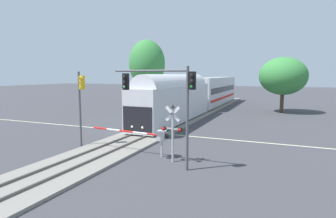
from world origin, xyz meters
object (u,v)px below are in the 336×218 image
Objects in this scene: traffic_signal_near_right at (165,92)px; oak_far_right at (283,76)px; oak_behind_train at (147,64)px; commuter_train at (199,93)px; traffic_signal_median at (81,97)px; crossing_signal_mast at (172,127)px; crossing_gate_near at (152,135)px.

oak_far_right is (5.81, 28.59, 0.70)m from traffic_signal_near_right.
commuter_train is at bearing -18.37° from oak_behind_train.
traffic_signal_near_right is 0.75× the size of oak_far_right.
crossing_signal_mast is at bearing -5.41° from traffic_signal_median.
oak_far_right is 20.99m from oak_behind_train.
commuter_train is 6.55× the size of traffic_signal_near_right.
traffic_signal_median is at bearing -116.66° from oak_far_right.
crossing_gate_near is 6.34m from traffic_signal_median.
oak_behind_train reaches higher than crossing_gate_near.
commuter_train is 6.48× the size of crossing_gate_near.
oak_behind_train is (-20.85, -1.44, 1.98)m from oak_far_right.
traffic_signal_near_right reaches higher than crossing_gate_near.
traffic_signal_median is (-5.88, -0.01, 2.39)m from crossing_gate_near.
crossing_signal_mast is 0.64× the size of traffic_signal_median.
oak_far_right is at bearing 74.22° from crossing_gate_near.
commuter_train is 10.69× the size of crossing_signal_mast.
commuter_train is 12.19m from oak_far_right.
oak_far_right is at bearing 63.34° from traffic_signal_median.
crossing_gate_near is 4.00m from traffic_signal_near_right.
commuter_train is 24.49m from traffic_signal_near_right.
oak_far_right reaches higher than traffic_signal_median.
crossing_signal_mast is 2.53m from traffic_signal_near_right.
crossing_gate_near is (3.42, -22.04, -1.39)m from commuter_train.
traffic_signal_median is at bearing 174.59° from crossing_signal_mast.
crossing_gate_near is 1.06× the size of traffic_signal_median.
traffic_signal_median reaches higher than crossing_signal_mast.
commuter_train is at bearing -156.73° from oak_far_right.
crossing_signal_mast is at bearing 90.49° from traffic_signal_near_right.
oak_far_right is (7.56, 26.76, 3.80)m from crossing_gate_near.
oak_behind_train is (-15.04, 27.15, 2.69)m from traffic_signal_near_right.
crossing_signal_mast is at bearing -60.01° from oak_behind_train.
traffic_signal_median is (-2.46, -22.04, 1.00)m from commuter_train.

